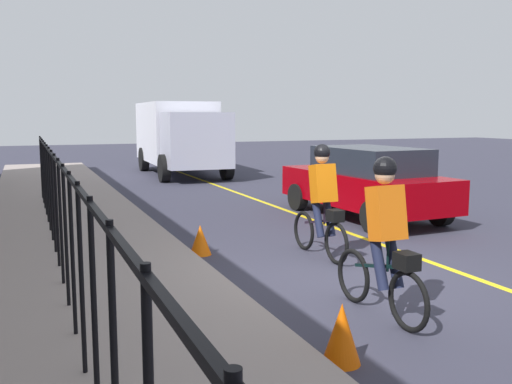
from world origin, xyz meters
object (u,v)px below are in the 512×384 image
traffic_cone_near (342,333)px  cyclist_follow (322,202)px  cyclist_lead (385,239)px  traffic_cone_far (200,240)px  box_truck_background (180,134)px  patrol_sedan (366,181)px

traffic_cone_near → cyclist_follow: bearing=-26.1°
cyclist_lead → cyclist_follow: size_ratio=1.00×
traffic_cone_far → traffic_cone_near: bearing=-179.8°
box_truck_background → traffic_cone_far: box_truck_background is taller
patrol_sedan → traffic_cone_far: size_ratio=9.08×
box_truck_background → traffic_cone_near: (-17.26, 2.99, -1.26)m
cyclist_follow → traffic_cone_far: 2.08m
patrol_sedan → traffic_cone_far: patrol_sedan is taller
traffic_cone_near → patrol_sedan: bearing=-34.5°
cyclist_lead → box_truck_background: (16.40, -1.95, 0.64)m
patrol_sedan → cyclist_lead: bearing=145.7°
cyclist_lead → patrol_sedan: (5.50, -3.33, -0.09)m
box_truck_background → cyclist_lead: bearing=-4.8°
cyclist_lead → box_truck_background: box_truck_background is taller
box_truck_background → traffic_cone_near: bearing=-7.9°
cyclist_lead → traffic_cone_near: cyclist_lead is taller
cyclist_follow → traffic_cone_far: cyclist_follow is taller
cyclist_lead → cyclist_follow: same height
box_truck_background → traffic_cone_far: size_ratio=13.73×
cyclist_lead → traffic_cone_far: 3.81m
patrol_sedan → traffic_cone_near: bearing=142.4°
box_truck_background → patrol_sedan: bearing=9.2°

